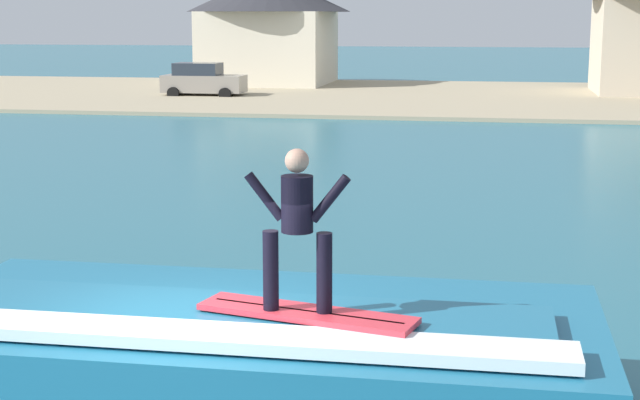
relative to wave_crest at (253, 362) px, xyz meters
The scene contains 6 objects.
wave_crest is the anchor object (origin of this frame).
surfboard 1.11m from the wave_crest, 34.96° to the right, with size 2.33×1.04×0.06m.
surfer 1.85m from the wave_crest, 40.12° to the right, with size 1.07×0.32×1.65m.
shoreline_bank 42.28m from the wave_crest, 90.67° to the left, with size 120.00×22.82×0.17m.
car_near_shore 42.16m from the wave_crest, 107.61° to the left, with size 4.29×2.12×1.86m.
house_with_chimney 51.06m from the wave_crest, 102.85° to the left, with size 10.04×10.04×7.09m.
Camera 1 is at (2.98, -8.99, 4.32)m, focal length 54.92 mm.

